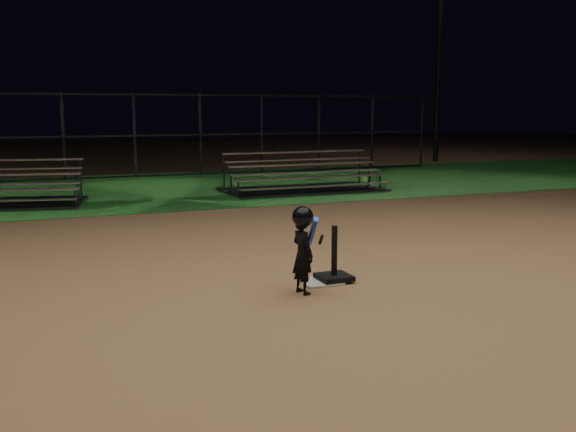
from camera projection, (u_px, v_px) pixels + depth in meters
The scene contains 8 objects.
ground at pixel (320, 283), 7.80m from camera, with size 80.00×80.00×0.00m, color #A6774B.
grass_strip at pixel (156, 189), 16.94m from camera, with size 60.00×8.00×0.01m, color #1E5C1F.
home_plate at pixel (320, 282), 7.80m from camera, with size 0.45×0.45×0.02m, color beige.
batting_tee at pixel (334, 270), 7.83m from camera, with size 0.38×0.38×0.65m.
child_batter at pixel (303, 247), 7.27m from camera, with size 0.39×0.60×0.98m.
bleacher_right at pixel (304, 183), 16.44m from camera, with size 3.97×1.97×0.97m.
backstop_fence at pixel (135, 136), 19.48m from camera, with size 20.08×0.08×2.50m.
light_pole_right at pixel (441, 32), 25.14m from camera, with size 0.90×0.53×8.30m.
Camera 1 is at (-3.22, -6.87, 2.03)m, focal length 41.14 mm.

